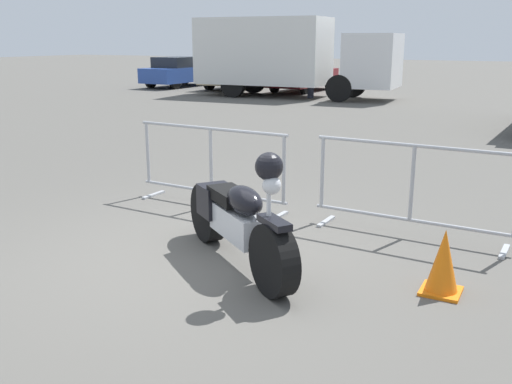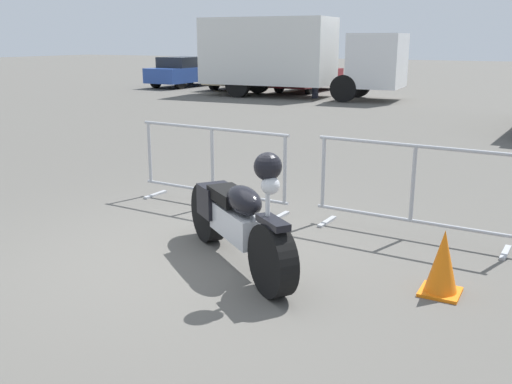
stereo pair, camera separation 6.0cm
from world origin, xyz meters
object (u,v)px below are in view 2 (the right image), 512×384
motorcycle (237,218)px  parked_car_tan (245,72)px  traffic_cone (443,263)px  parked_car_blue (184,72)px  box_truck (289,54)px  crowd_barrier_near (212,166)px  pedestrian (316,74)px  parked_car_maroon (307,75)px  crowd_barrier_far (413,190)px

motorcycle → parked_car_tan: (-10.32, 18.36, 0.28)m
traffic_cone → parked_car_blue: bearing=130.9°
box_truck → parked_car_blue: box_truck is taller
crowd_barrier_near → pedestrian: bearing=107.5°
parked_car_maroon → crowd_barrier_far: bearing=-151.5°
box_truck → parked_car_tan: box_truck is taller
parked_car_blue → parked_car_maroon: size_ratio=1.00×
parked_car_blue → traffic_cone: size_ratio=6.98×
parked_car_tan → crowd_barrier_far: bearing=-143.7°
motorcycle → crowd_barrier_near: motorcycle is taller
traffic_cone → crowd_barrier_near: bearing=157.3°
motorcycle → parked_car_maroon: bearing=147.8°
parked_car_tan → motorcycle: bearing=-149.2°
parked_car_tan → box_truck: bearing=-125.6°
box_truck → traffic_cone: (8.79, -15.49, -1.35)m
crowd_barrier_near → parked_car_tan: parked_car_tan is taller
crowd_barrier_near → traffic_cone: 3.52m
traffic_cone → pedestrian: bearing=116.4°
crowd_barrier_far → traffic_cone: bearing=-65.9°
crowd_barrier_near → box_truck: size_ratio=0.29×
crowd_barrier_far → parked_car_tan: (-11.64, 16.74, 0.20)m
motorcycle → pedestrian: bearing=146.4°
crowd_barrier_near → motorcycle: bearing=-50.9°
crowd_barrier_far → parked_car_maroon: size_ratio=0.55×
crowd_barrier_far → parked_car_blue: parked_car_blue is taller
parked_car_blue → box_truck: bearing=-107.2°
pedestrian → parked_car_maroon: bearing=-13.4°
parked_car_maroon → parked_car_blue: bearing=96.1°
crowd_barrier_near → crowd_barrier_far: size_ratio=1.00×
box_truck → pedestrian: bearing=-4.2°
parked_car_blue → pedestrian: size_ratio=2.44×
crowd_barrier_far → crowd_barrier_near: bearing=180.0°
parked_car_blue → traffic_cone: parked_car_blue is taller
motorcycle → pedestrian: (-5.76, 15.75, 0.44)m
crowd_barrier_near → box_truck: 15.22m
motorcycle → traffic_cone: size_ratio=3.21×
pedestrian → box_truck: bearing=47.1°
motorcycle → crowd_barrier_far: size_ratio=0.83×
parked_car_blue → parked_car_tan: parked_car_tan is taller
crowd_barrier_far → box_truck: box_truck is taller
parked_car_maroon → pedestrian: (1.50, -2.70, 0.22)m
motorcycle → parked_car_maroon: parked_car_maroon is taller
box_truck → parked_car_blue: bearing=157.5°
motorcycle → box_truck: size_ratio=0.24×
crowd_barrier_far → box_truck: (-8.19, 14.13, 1.08)m
parked_car_tan → traffic_cone: size_ratio=7.56×
parked_car_maroon → traffic_cone: size_ratio=7.00×
parked_car_blue → parked_car_maroon: (6.12, 0.49, 0.00)m
crowd_barrier_far → parked_car_blue: bearing=132.0°
parked_car_maroon → pedestrian: size_ratio=2.44×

